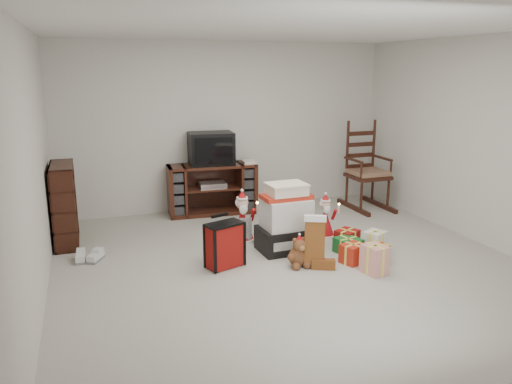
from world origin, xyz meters
TOP-DOWN VIEW (x-y plane):
  - room at (0.00, 0.00)m, footprint 5.01×5.01m
  - tv_stand at (-0.30, 2.24)m, footprint 1.32×0.54m
  - bookshelf at (-2.34, 1.54)m, footprint 0.27×0.81m
  - rocking_chair at (2.02, 1.79)m, footprint 0.57×0.93m
  - gift_pile at (0.12, 0.41)m, footprint 0.65×0.48m
  - red_suitcase at (-0.70, 0.15)m, footprint 0.43×0.32m
  - stocking at (0.21, -0.18)m, footprint 0.30×0.22m
  - teddy_bear at (0.07, -0.09)m, footprint 0.22×0.19m
  - santa_figurine at (0.78, 0.70)m, footprint 0.28×0.26m
  - mrs_claus_figurine at (-0.27, 0.89)m, footprint 0.32×0.30m
  - sneaker_pair at (-2.11, 0.82)m, footprint 0.33×0.27m
  - gift_cluster at (0.85, -0.10)m, footprint 0.73×1.01m
  - crt_television at (-0.30, 2.26)m, footprint 0.67×0.51m

SIDE VIEW (x-z plane):
  - sneaker_pair at x=-2.11m, z-range 0.00..0.09m
  - gift_cluster at x=0.85m, z-range 0.00..0.25m
  - teddy_bear at x=0.07m, z-range -0.02..0.31m
  - santa_figurine at x=0.78m, z-range -0.07..0.51m
  - mrs_claus_figurine at x=-0.27m, z-range -0.08..0.58m
  - red_suitcase at x=-0.70m, z-range -0.04..0.55m
  - stocking at x=0.21m, z-range 0.00..0.59m
  - gift_pile at x=0.12m, z-range -0.05..0.75m
  - tv_stand at x=-0.30m, z-range 0.00..0.74m
  - rocking_chair at x=2.02m, z-range -0.22..1.17m
  - bookshelf at x=-2.34m, z-range -0.02..0.97m
  - crt_television at x=-0.30m, z-range 0.74..1.21m
  - room at x=0.00m, z-range -0.01..2.51m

